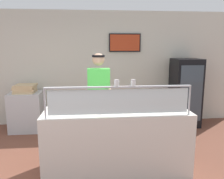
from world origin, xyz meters
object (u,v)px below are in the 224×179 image
pizza_server (101,108)px  worker_figure (99,97)px  parmesan_shaker (117,83)px  pizza_tray (100,109)px  pizza_box_stack (25,89)px  pepper_flake_shaker (133,83)px  drink_fridge (185,92)px

pizza_server → worker_figure: (-0.01, 0.68, 0.02)m
parmesan_shaker → worker_figure: 1.08m
pizza_tray → pizza_box_stack: 2.43m
pizza_tray → pizza_server: (0.02, -0.02, 0.02)m
pizza_tray → parmesan_shaker: (0.21, -0.33, 0.43)m
worker_figure → pizza_server: bearing=-89.4°
pizza_tray → parmesan_shaker: bearing=-57.9°
pizza_server → parmesan_shaker: parmesan_shaker is taller
pepper_flake_shaker → pizza_box_stack: pepper_flake_shaker is taller
drink_fridge → parmesan_shaker: bearing=-130.3°
pizza_tray → pizza_server: 0.04m
parmesan_shaker → worker_figure: worker_figure is taller
pepper_flake_shaker → drink_fridge: (1.68, 2.24, -0.60)m
drink_fridge → pepper_flake_shaker: bearing=-126.9°
drink_fridge → worker_figure: bearing=-149.2°
pizza_tray → pizza_box_stack: pizza_box_stack is taller
pizza_server → worker_figure: 0.68m
pizza_tray → pepper_flake_shaker: size_ratio=4.90×
parmesan_shaker → worker_figure: (-0.19, 0.99, -0.39)m
worker_figure → pepper_flake_shaker: bearing=-67.5°
pizza_tray → worker_figure: bearing=88.8°
pizza_server → worker_figure: bearing=99.5°
pizza_server → drink_fridge: drink_fridge is taller
pizza_server → pepper_flake_shaker: 0.65m
pizza_tray → parmesan_shaker: parmesan_shaker is taller
worker_figure → drink_fridge: size_ratio=1.10×
pizza_server → pepper_flake_shaker: size_ratio=3.29×
drink_fridge → pizza_box_stack: drink_fridge is taller
pepper_flake_shaker → pizza_box_stack: (-1.99, 2.20, -0.44)m
pizza_tray → worker_figure: worker_figure is taller
parmesan_shaker → drink_fridge: bearing=49.7°
pizza_tray → worker_figure: 0.66m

